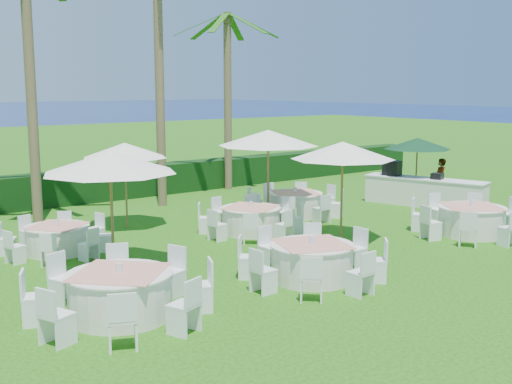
% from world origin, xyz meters
% --- Properties ---
extents(ground, '(120.00, 120.00, 0.00)m').
position_xyz_m(ground, '(0.00, 0.00, 0.00)').
color(ground, '#1A4E0D').
rests_on(ground, ground).
extents(hedge, '(34.00, 1.00, 1.20)m').
position_xyz_m(hedge, '(0.00, 12.00, 0.60)').
color(hedge, black).
rests_on(hedge, ground).
extents(banquet_table_a, '(3.43, 3.43, 1.05)m').
position_xyz_m(banquet_table_a, '(-5.15, 0.01, 0.46)').
color(banquet_table_a, silver).
rests_on(banquet_table_a, ground).
extents(banquet_table_b, '(3.32, 3.32, 1.00)m').
position_xyz_m(banquet_table_b, '(-0.69, -0.45, 0.44)').
color(banquet_table_b, silver).
rests_on(banquet_table_b, ground).
extents(banquet_table_c, '(3.40, 3.40, 1.02)m').
position_xyz_m(banquet_table_c, '(6.00, -0.06, 0.45)').
color(banquet_table_c, silver).
rests_on(banquet_table_c, ground).
extents(banquet_table_d, '(2.87, 2.87, 0.89)m').
position_xyz_m(banquet_table_d, '(-4.33, 5.35, 0.38)').
color(banquet_table_d, silver).
rests_on(banquet_table_d, ground).
extents(banquet_table_e, '(3.12, 3.12, 0.94)m').
position_xyz_m(banquet_table_e, '(1.06, 4.10, 0.41)').
color(banquet_table_e, silver).
rests_on(banquet_table_e, ground).
extents(banquet_table_f, '(3.20, 3.20, 0.97)m').
position_xyz_m(banquet_table_f, '(3.78, 5.20, 0.42)').
color(banquet_table_f, silver).
rests_on(banquet_table_f, ground).
extents(umbrella_a, '(3.11, 3.11, 2.84)m').
position_xyz_m(umbrella_a, '(-3.94, 2.84, 2.59)').
color(umbrella_a, brown).
rests_on(umbrella_a, ground).
extents(umbrella_b, '(2.86, 2.86, 2.81)m').
position_xyz_m(umbrella_b, '(2.39, 1.68, 2.56)').
color(umbrella_b, brown).
rests_on(umbrella_b, ground).
extents(umbrella_c, '(2.59, 2.59, 2.62)m').
position_xyz_m(umbrella_c, '(-1.52, 6.99, 2.39)').
color(umbrella_c, brown).
rests_on(umbrella_c, ground).
extents(umbrella_d, '(3.21, 3.21, 2.94)m').
position_xyz_m(umbrella_d, '(2.56, 5.14, 2.68)').
color(umbrella_d, brown).
rests_on(umbrella_d, ground).
extents(umbrella_green, '(2.48, 2.48, 2.42)m').
position_xyz_m(umbrella_green, '(9.00, 4.33, 2.21)').
color(umbrella_green, brown).
rests_on(umbrella_green, ground).
extents(buffet_table, '(2.11, 4.48, 1.56)m').
position_xyz_m(buffet_table, '(8.67, 3.71, 0.55)').
color(buffet_table, silver).
rests_on(buffet_table, ground).
extents(staff_person, '(0.65, 0.48, 1.61)m').
position_xyz_m(staff_person, '(10.07, 4.04, 0.81)').
color(staff_person, gray).
rests_on(staff_person, ground).
extents(palm_b, '(4.20, 4.39, 8.12)m').
position_xyz_m(palm_b, '(-3.41, 9.48, 4.51)').
color(palm_b, brown).
rests_on(palm_b, ground).
extents(palm_c, '(4.40, 4.15, 12.38)m').
position_xyz_m(palm_c, '(1.21, 9.62, 6.68)').
color(palm_c, brown).
rests_on(palm_c, ground).
extents(palm_d, '(4.19, 4.39, 7.30)m').
position_xyz_m(palm_d, '(5.36, 11.30, 4.08)').
color(palm_d, brown).
rests_on(palm_d, ground).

